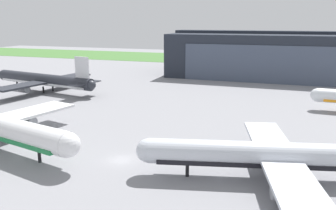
{
  "coord_description": "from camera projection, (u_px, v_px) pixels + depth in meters",
  "views": [
    {
      "loc": [
        25.81,
        -49.52,
        23.54
      ],
      "look_at": [
        0.02,
        24.73,
        4.08
      ],
      "focal_mm": 36.57,
      "sensor_mm": 36.0,
      "label": 1
    }
  ],
  "objects": [
    {
      "name": "ground_plane",
      "position": [
        121.0,
        160.0,
        59.29
      ],
      "size": [
        440.0,
        440.0,
        0.0
      ],
      "primitive_type": "plane",
      "color": "gray"
    },
    {
      "name": "grass_field_strip",
      "position": [
        242.0,
        60.0,
        209.52
      ],
      "size": [
        440.0,
        56.0,
        0.08
      ],
      "primitive_type": "cube",
      "color": "#477737",
      "rests_on": "ground_plane"
    },
    {
      "name": "maintenance_hangar",
      "position": [
        265.0,
        55.0,
        148.39
      ],
      "size": [
        79.0,
        40.45,
        19.3
      ],
      "color": "#232833",
      "rests_on": "ground_plane"
    },
    {
      "name": "airliner_near_left",
      "position": [
        274.0,
        156.0,
        51.03
      ],
      "size": [
        40.41,
        35.66,
        12.6
      ],
      "color": "silver",
      "rests_on": "ground_plane"
    },
    {
      "name": "airliner_far_left",
      "position": [
        44.0,
        80.0,
        115.42
      ],
      "size": [
        44.21,
        37.46,
        12.72
      ],
      "color": "#282B33",
      "rests_on": "ground_plane"
    }
  ]
}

